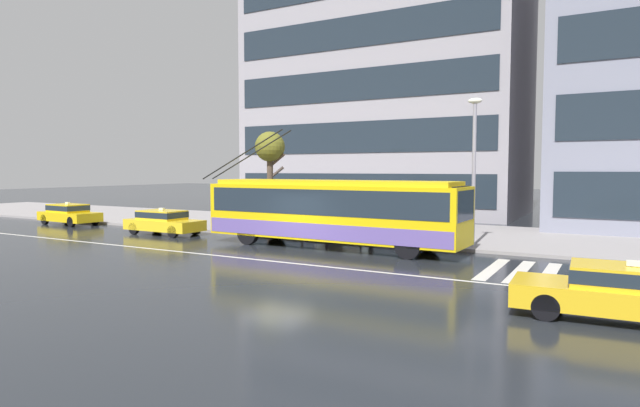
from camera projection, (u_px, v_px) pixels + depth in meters
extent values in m
plane|color=#20242A|center=(277.00, 255.00, 21.12)|extent=(160.00, 160.00, 0.00)
cube|color=gray|center=(373.00, 230.00, 29.41)|extent=(80.00, 10.00, 0.14)
cube|color=beige|center=(493.00, 269.00, 18.27)|extent=(0.44, 4.40, 0.01)
cube|color=beige|center=(520.00, 271.00, 17.83)|extent=(0.44, 4.40, 0.01)
cube|color=beige|center=(549.00, 274.00, 17.39)|extent=(0.44, 4.40, 0.01)
cube|color=beige|center=(580.00, 277.00, 16.95)|extent=(0.44, 4.40, 0.01)
cube|color=silver|center=(259.00, 260.00, 20.08)|extent=(72.00, 0.14, 0.01)
cube|color=yellow|center=(331.00, 212.00, 23.13)|extent=(11.82, 2.81, 2.34)
cube|color=yellow|center=(331.00, 183.00, 23.05)|extent=(11.11, 2.54, 0.20)
cube|color=#1E2833|center=(331.00, 201.00, 23.10)|extent=(11.35, 2.82, 1.07)
cube|color=#65529E|center=(331.00, 229.00, 23.18)|extent=(11.70, 2.83, 0.65)
cube|color=#1E2833|center=(465.00, 206.00, 20.12)|extent=(0.18, 2.20, 1.17)
cube|color=black|center=(461.00, 190.00, 20.16)|extent=(0.21, 1.90, 0.28)
cylinder|color=black|center=(250.00, 156.00, 25.71)|extent=(4.85, 0.19, 2.33)
cylinder|color=black|center=(241.00, 155.00, 25.11)|extent=(4.85, 0.19, 2.33)
cylinder|color=black|center=(428.00, 239.00, 22.09)|extent=(1.05, 0.33, 1.04)
cylinder|color=black|center=(408.00, 246.00, 20.21)|extent=(1.05, 0.33, 1.04)
cylinder|color=black|center=(276.00, 228.00, 26.06)|extent=(1.05, 0.33, 1.04)
cylinder|color=black|center=(248.00, 233.00, 24.19)|extent=(1.05, 0.33, 1.04)
cube|color=gold|center=(622.00, 299.00, 11.98)|extent=(4.77, 1.94, 0.55)
cube|color=gold|center=(633.00, 277.00, 11.87)|extent=(2.60, 1.60, 0.48)
cube|color=#1E2833|center=(633.00, 276.00, 11.86)|extent=(2.65, 1.62, 0.31)
cube|color=silver|center=(633.00, 263.00, 11.85)|extent=(0.29, 0.17, 0.12)
cylinder|color=black|center=(546.00, 307.00, 12.01)|extent=(0.63, 0.23, 0.62)
cylinder|color=black|center=(550.00, 293.00, 13.38)|extent=(0.63, 0.23, 0.62)
cube|color=yellow|center=(164.00, 225.00, 27.92)|extent=(4.33, 1.83, 0.55)
cube|color=yellow|center=(162.00, 215.00, 27.98)|extent=(2.35, 1.55, 0.48)
cube|color=#1E2833|center=(162.00, 214.00, 27.97)|extent=(2.39, 1.57, 0.31)
cube|color=silver|center=(162.00, 209.00, 27.96)|extent=(0.28, 0.16, 0.12)
cylinder|color=black|center=(195.00, 229.00, 27.90)|extent=(0.62, 0.21, 0.62)
cylinder|color=black|center=(173.00, 232.00, 26.55)|extent=(0.62, 0.21, 0.62)
cylinder|color=black|center=(157.00, 226.00, 29.33)|extent=(0.62, 0.21, 0.62)
cylinder|color=black|center=(134.00, 228.00, 27.97)|extent=(0.62, 0.21, 0.62)
cube|color=yellow|center=(70.00, 216.00, 32.87)|extent=(4.42, 2.04, 0.55)
cube|color=yellow|center=(68.00, 208.00, 32.93)|extent=(2.42, 1.66, 0.48)
cube|color=#1E2833|center=(68.00, 208.00, 32.93)|extent=(2.47, 1.68, 0.31)
cube|color=silver|center=(68.00, 203.00, 32.91)|extent=(0.29, 0.18, 0.12)
cylinder|color=black|center=(95.00, 220.00, 32.76)|extent=(0.63, 0.24, 0.62)
cylinder|color=black|center=(71.00, 222.00, 31.46)|extent=(0.63, 0.24, 0.62)
cylinder|color=black|center=(68.00, 217.00, 34.31)|extent=(0.63, 0.24, 0.62)
cylinder|color=black|center=(45.00, 219.00, 33.01)|extent=(0.63, 0.24, 0.62)
cylinder|color=gray|center=(361.00, 214.00, 25.09)|extent=(0.08, 0.08, 2.32)
cylinder|color=gray|center=(302.00, 212.00, 26.68)|extent=(0.08, 0.08, 2.32)
cylinder|color=gray|center=(372.00, 212.00, 26.23)|extent=(0.08, 0.08, 2.32)
cylinder|color=gray|center=(315.00, 210.00, 27.82)|extent=(0.08, 0.08, 2.32)
cube|color=#99ADB2|center=(343.00, 210.00, 27.03)|extent=(3.09, 0.04, 1.86)
cube|color=#B2B2B7|center=(337.00, 188.00, 26.38)|extent=(3.56, 1.61, 0.08)
cube|color=brown|center=(340.00, 225.00, 26.79)|extent=(2.28, 0.36, 0.08)
cylinder|color=#292B2C|center=(370.00, 228.00, 25.68)|extent=(0.14, 0.14, 0.89)
cylinder|color=#292B2C|center=(372.00, 228.00, 25.79)|extent=(0.14, 0.14, 0.89)
cylinder|color=#4E3F47|center=(371.00, 213.00, 25.69)|extent=(0.45, 0.45, 0.58)
sphere|color=tan|center=(371.00, 204.00, 25.66)|extent=(0.23, 0.23, 0.23)
cone|color=gold|center=(373.00, 198.00, 25.73)|extent=(1.08, 1.08, 0.29)
cylinder|color=#333333|center=(373.00, 209.00, 25.76)|extent=(0.02, 0.02, 0.76)
cylinder|color=navy|center=(424.00, 228.00, 25.51)|extent=(0.14, 0.14, 0.89)
cylinder|color=navy|center=(422.00, 228.00, 25.67)|extent=(0.14, 0.14, 0.89)
cylinder|color=#502C25|center=(423.00, 213.00, 25.54)|extent=(0.51, 0.51, 0.62)
sphere|color=tan|center=(423.00, 204.00, 25.51)|extent=(0.24, 0.24, 0.24)
cone|color=#328746|center=(422.00, 197.00, 25.61)|extent=(1.26, 1.26, 0.25)
cylinder|color=#333333|center=(422.00, 208.00, 25.64)|extent=(0.02, 0.02, 0.79)
cylinder|color=#53414D|center=(327.00, 227.00, 26.45)|extent=(0.14, 0.14, 0.86)
cylinder|color=#53414D|center=(326.00, 226.00, 26.61)|extent=(0.14, 0.14, 0.86)
cylinder|color=#444E54|center=(327.00, 212.00, 26.49)|extent=(0.50, 0.50, 0.55)
sphere|color=tan|center=(327.00, 205.00, 26.46)|extent=(0.23, 0.23, 0.23)
cone|color=#328844|center=(327.00, 199.00, 26.32)|extent=(1.46, 1.46, 0.29)
cylinder|color=#333333|center=(327.00, 209.00, 26.36)|extent=(0.02, 0.02, 0.74)
cylinder|color=gray|center=(474.00, 175.00, 22.51)|extent=(0.16, 0.16, 6.06)
ellipsoid|color=silver|center=(475.00, 101.00, 22.30)|extent=(0.60, 0.32, 0.24)
cylinder|color=brown|center=(270.00, 193.00, 29.13)|extent=(0.33, 0.33, 3.93)
cylinder|color=#493E37|center=(277.00, 173.00, 29.06)|extent=(0.78, 0.56, 0.72)
cylinder|color=brown|center=(277.00, 160.00, 28.91)|extent=(0.92, 0.39, 0.77)
cylinder|color=brown|center=(270.00, 168.00, 29.62)|extent=(0.89, 1.11, 1.01)
sphere|color=brown|center=(270.00, 147.00, 28.96)|extent=(1.65, 1.65, 1.65)
cube|color=gray|center=(387.00, 97.00, 42.31)|extent=(20.74, 11.62, 18.39)
cube|color=#1E2833|center=(355.00, 189.00, 37.69)|extent=(19.49, 0.06, 2.21)
cube|color=#1E2833|center=(356.00, 137.00, 37.46)|extent=(19.49, 0.06, 2.21)
cube|color=#1E2833|center=(356.00, 85.00, 37.22)|extent=(19.49, 0.06, 2.21)
cube|color=#1E2833|center=(356.00, 31.00, 36.98)|extent=(19.49, 0.06, 2.21)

